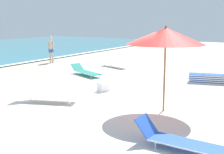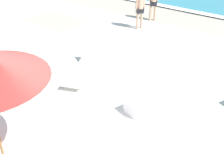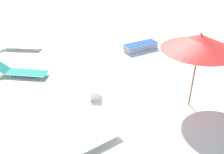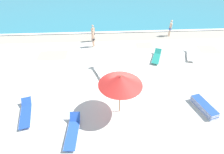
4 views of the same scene
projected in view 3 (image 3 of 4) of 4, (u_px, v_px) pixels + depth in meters
The scene contains 7 objects.
ground_plane at pixel (145, 104), 9.13m from camera, with size 60.00×60.00×0.16m.
beach_umbrella at pixel (200, 42), 7.78m from camera, with size 2.41×2.41×2.70m.
lounger_stack at pixel (141, 47), 13.24m from camera, with size 1.06×1.97×0.41m.
sun_lounger_under_umbrella at pixel (84, 143), 6.95m from camera, with size 1.31×2.23×0.61m.
sun_lounger_beside_umbrella at pixel (22, 72), 10.73m from camera, with size 1.41×2.27×0.50m.
sun_lounger_near_water_right at pixel (19, 46), 13.36m from camera, with size 1.37×2.37×0.54m.
cooler_box at pixel (95, 93), 9.24m from camera, with size 0.59×0.50×0.37m.
Camera 3 is at (-6.95, 3.17, 5.18)m, focal length 40.00 mm.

